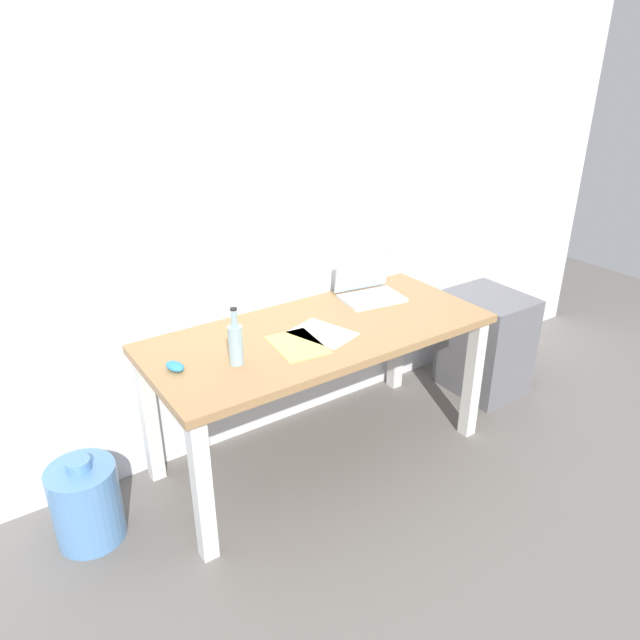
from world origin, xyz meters
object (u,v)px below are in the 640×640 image
object	(u,v)px
laptop_right	(369,289)
beer_bottle	(236,343)
filing_cabinet	(485,343)
water_cooler_jug	(86,503)
desk	(320,347)
computer_mouse	(175,366)

from	to	relation	value
laptop_right	beer_bottle	world-z (taller)	beer_bottle
laptop_right	filing_cabinet	size ratio (longest dim) A/B	0.56
water_cooler_jug	beer_bottle	bearing A→B (deg)	-13.23
water_cooler_jug	filing_cabinet	xyz separation A→B (m)	(2.43, -0.10, 0.13)
beer_bottle	filing_cabinet	bearing A→B (deg)	2.20
laptop_right	water_cooler_jug	distance (m)	1.74
laptop_right	filing_cabinet	bearing A→B (deg)	-13.90
desk	water_cooler_jug	distance (m)	1.27
desk	filing_cabinet	world-z (taller)	desk
desk	beer_bottle	bearing A→B (deg)	-170.84
laptop_right	computer_mouse	size ratio (longest dim) A/B	3.60
water_cooler_jug	desk	bearing A→B (deg)	-4.00
water_cooler_jug	filing_cabinet	bearing A→B (deg)	-2.25
desk	computer_mouse	xyz separation A→B (m)	(-0.74, 0.02, 0.12)
beer_bottle	water_cooler_jug	distance (m)	0.97
beer_bottle	computer_mouse	distance (m)	0.28
filing_cabinet	computer_mouse	bearing A→B (deg)	179.11
desk	beer_bottle	world-z (taller)	beer_bottle
desk	filing_cabinet	size ratio (longest dim) A/B	2.68
beer_bottle	filing_cabinet	xyz separation A→B (m)	(1.74, 0.07, -0.53)
filing_cabinet	water_cooler_jug	bearing A→B (deg)	177.75
desk	laptop_right	bearing A→B (deg)	22.30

